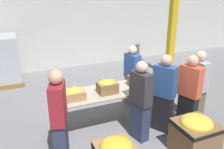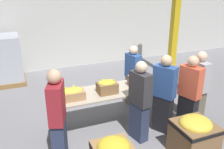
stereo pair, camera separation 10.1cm
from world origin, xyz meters
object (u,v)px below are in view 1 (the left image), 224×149
Objects in this scene: volunteer_4 at (189,94)px; volunteer_5 at (164,94)px; banana_box_3 at (165,75)px; volunteer_3 at (197,88)px; banana_box_0 at (73,94)px; sorting_table at (122,90)px; volunteer_0 at (132,76)px; volunteer_2 at (140,102)px; donation_bin_1 at (195,135)px; support_pillar at (173,13)px; pallet_stack_0 at (2,61)px; banana_box_2 at (140,79)px; volunteer_1 at (59,120)px; banana_box_1 at (107,86)px.

volunteer_5 is at bearing 52.54° from volunteer_4.
volunteer_5 is (-0.39, -0.53, -0.15)m from banana_box_3.
banana_box_0 is at bearing 77.28° from volunteer_3.
volunteer_0 is at bearing 48.27° from sorting_table.
banana_box_3 is at bearing 0.81° from banana_box_0.
volunteer_2 reaches higher than banana_box_3.
sorting_table is 3.70× the size of donation_bin_1.
pallet_stack_0 is (-4.84, 1.47, -1.29)m from support_pillar.
banana_box_2 reaches higher than sorting_table.
volunteer_2 is at bearing 68.48° from volunteer_5.
volunteer_1 is 4.18m from pallet_stack_0.
volunteer_0 is 0.94× the size of volunteer_4.
pallet_stack_0 is at bearing 128.65° from banana_box_2.
volunteer_5 reaches higher than volunteer_0.
banana_box_1 is 1.39m from banana_box_3.
donation_bin_1 is (0.30, -1.46, -0.56)m from banana_box_2.
banana_box_3 is at bearing 1.13° from banana_box_1.
volunteer_1 is 1.05× the size of volunteer_2.
volunteer_5 reaches higher than sorting_table.
volunteer_2 is at bearing -27.28° from banana_box_0.
volunteer_0 reaches higher than pallet_stack_0.
volunteer_3 is (0.46, -0.52, -0.16)m from banana_box_3.
sorting_table is 1.10m from banana_box_0.
volunteer_3 is 5.44m from pallet_stack_0.
volunteer_3 is at bearing -27.08° from banana_box_2.
support_pillar reaches higher than banana_box_2.
sorting_table is 1.68× the size of volunteer_1.
volunteer_1 is at bearing -148.81° from banana_box_1.
donation_bin_1 is (-0.32, -1.43, -0.56)m from banana_box_3.
volunteer_2 reaches higher than donation_bin_1.
volunteer_4 reaches higher than banana_box_2.
volunteer_0 is (0.95, 0.75, -0.20)m from banana_box_1.
banana_box_3 reaches higher than banana_box_2.
banana_box_3 is 0.71m from volunteer_3.
volunteer_1 is at bearing -78.93° from pallet_stack_0.
banana_box_2 is 0.31× the size of volunteer_0.
volunteer_4 is 1.12× the size of pallet_stack_0.
volunteer_3 is (2.57, -0.49, -0.12)m from banana_box_0.
pallet_stack_0 is at bearing 121.80° from donation_bin_1.
volunteer_1 reaches higher than banana_box_3.
donation_bin_1 is at bearing -78.26° from banana_box_2.
sorting_table reaches higher than donation_bin_1.
volunteer_2 is 1.12× the size of pallet_stack_0.
volunteer_0 is at bearing -36.85° from volunteer_1.
volunteer_4 is (0.73, -0.74, -0.17)m from banana_box_2.
volunteer_3 is at bearing -14.93° from banana_box_1.
volunteer_1 is 0.42× the size of support_pillar.
volunteer_1 reaches higher than volunteer_5.
support_pillar is (2.55, 1.86, 1.24)m from sorting_table.
volunteer_2 is at bearing -84.96° from sorting_table.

